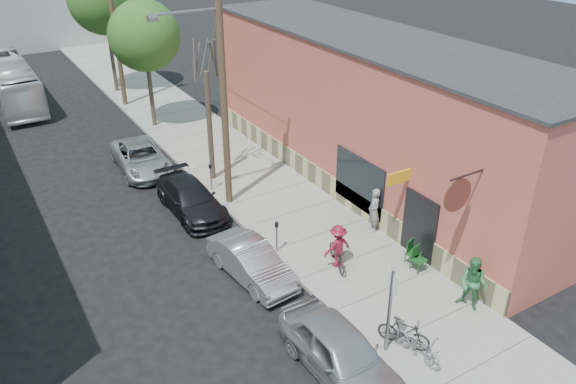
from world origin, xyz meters
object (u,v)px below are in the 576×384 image
cyclist (338,246)px  car_2 (191,199)px  parked_bike_a (404,333)px  bus (13,83)px  sign_post (390,304)px  car_0 (340,352)px  patio_chair_b (419,260)px  patron_grey (374,210)px  tree_leafy_mid (144,36)px  utility_pole_near (221,82)px  parked_bike_b (417,345)px  parking_meter_near (277,232)px  parking_meter_far (211,173)px  car_1 (251,262)px  tree_bare (210,127)px  car_3 (141,158)px  patio_chair_a (413,253)px  patron_green (473,284)px

cyclist → car_2: size_ratio=0.36×
parked_bike_a → bus: size_ratio=0.16×
parked_bike_a → cyclist: bearing=48.8°
sign_post → car_0: 1.90m
patio_chair_b → patron_grey: 2.96m
tree_leafy_mid → parked_bike_a: size_ratio=4.40×
utility_pole_near → patron_grey: bearing=-53.0°
utility_pole_near → bus: (-5.69, 18.77, -4.05)m
sign_post → parked_bike_b: 1.52m
parking_meter_near → car_2: 4.80m
parking_meter_near → utility_pole_near: (0.14, 4.37, 4.43)m
car_2 → sign_post: bearing=-82.0°
parking_meter_far → utility_pole_near: bearing=-84.1°
car_0 → car_1: 5.17m
car_0 → parked_bike_a: bearing=-6.9°
sign_post → tree_bare: bearing=88.0°
car_3 → car_1: bearing=-83.8°
parking_meter_far → patio_chair_b: parking_meter_far is taller
patio_chair_a → car_2: size_ratio=0.20×
patio_chair_a → patron_grey: size_ratio=0.49×
car_0 → car_2: 10.47m
sign_post → car_2: size_ratio=0.63×
sign_post → parked_bike_a: 1.34m
tree_bare → patron_grey: size_ratio=2.80×
sign_post → patron_grey: sign_post is taller
parked_bike_a → car_0: 2.13m
tree_bare → tree_leafy_mid: (0.00, 7.93, 2.50)m
patio_chair_a → patio_chair_b: bearing=-126.5°
patron_grey → car_2: 7.54m
parking_meter_far → patron_green: size_ratio=0.67×
parking_meter_near → tree_leafy_mid: bearing=87.9°
parking_meter_near → car_1: parking_meter_near is taller
sign_post → patron_grey: bearing=54.1°
cyclist → car_0: (-2.82, -4.04, -0.21)m
parking_meter_near → parking_meter_far: bearing=90.0°
sign_post → tree_leafy_mid: 21.00m
patio_chair_b → parked_bike_b: size_ratio=0.53×
patio_chair_b → car_2: (-5.06, 8.16, 0.06)m
patio_chair_b → car_1: 5.81m
patron_green → parked_bike_b: (-2.93, -0.73, -0.49)m
parking_meter_far → bus: 18.27m
patio_chair_b → cyclist: (-2.24, 1.73, 0.37)m
patio_chair_b → car_3: size_ratio=0.19×
sign_post → cyclist: size_ratio=1.74×
cyclist → car_1: 3.06m
parking_meter_near → patron_green: (3.61, -5.94, 0.09)m
car_2 → parked_bike_b: bearing=-79.6°
tree_bare → patron_green: bearing=-76.5°
parked_bike_a → tree_leafy_mid: bearing=58.6°
tree_bare → patio_chair_b: size_ratio=5.71×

